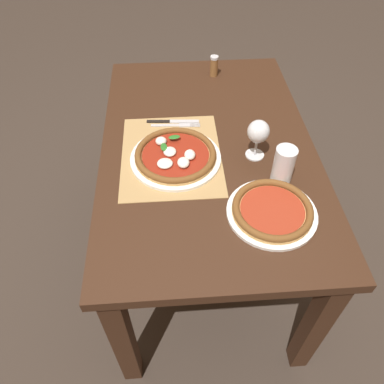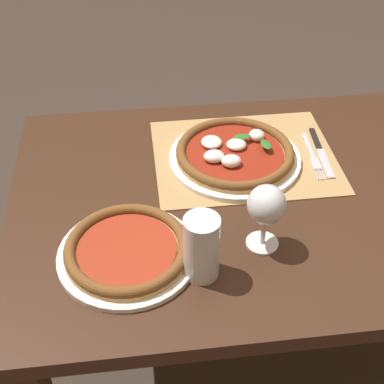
{
  "view_description": "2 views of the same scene",
  "coord_description": "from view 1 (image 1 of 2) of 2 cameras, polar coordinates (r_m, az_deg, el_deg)",
  "views": [
    {
      "loc": [
        1.11,
        -0.14,
        1.68
      ],
      "look_at": [
        0.3,
        -0.08,
        0.79
      ],
      "focal_mm": 35.0,
      "sensor_mm": 36.0,
      "label": 1
    },
    {
      "loc": [
        0.33,
        0.94,
        1.57
      ],
      "look_at": [
        0.21,
        0.02,
        0.77
      ],
      "focal_mm": 50.0,
      "sensor_mm": 36.0,
      "label": 2
    }
  ],
  "objects": [
    {
      "name": "pizza_near",
      "position": [
        1.38,
        -2.54,
        5.57
      ],
      "size": [
        0.34,
        0.34,
        0.05
      ],
      "color": "white",
      "rests_on": "paper_placemat"
    },
    {
      "name": "pepper_shaker",
      "position": [
        1.86,
        3.37,
        18.62
      ],
      "size": [
        0.04,
        0.04,
        0.1
      ],
      "color": "brown",
      "rests_on": "dining_table"
    },
    {
      "name": "pint_glass",
      "position": [
        1.3,
        13.73,
        3.77
      ],
      "size": [
        0.07,
        0.07,
        0.15
      ],
      "color": "silver",
      "rests_on": "dining_table"
    },
    {
      "name": "paper_placemat",
      "position": [
        1.41,
        -3.18,
        5.69
      ],
      "size": [
        0.46,
        0.37,
        0.0
      ],
      "primitive_type": "cube",
      "color": "#A88451",
      "rests_on": "dining_table"
    },
    {
      "name": "wine_glass",
      "position": [
        1.37,
        10.05,
        8.84
      ],
      "size": [
        0.08,
        0.08,
        0.16
      ],
      "color": "silver",
      "rests_on": "dining_table"
    },
    {
      "name": "pizza_far",
      "position": [
        1.23,
        12.13,
        -2.76
      ],
      "size": [
        0.29,
        0.29,
        0.04
      ],
      "color": "white",
      "rests_on": "dining_table"
    },
    {
      "name": "dining_table",
      "position": [
        1.54,
        2.27,
        4.26
      ],
      "size": [
        1.28,
        0.82,
        0.74
      ],
      "color": "#382114",
      "rests_on": "ground"
    },
    {
      "name": "fork",
      "position": [
        1.55,
        -2.45,
        10.12
      ],
      "size": [
        0.03,
        0.2,
        0.0
      ],
      "color": "#B7B7BC",
      "rests_on": "paper_placemat"
    },
    {
      "name": "ground_plane",
      "position": [
        2.02,
        1.74,
        -8.84
      ],
      "size": [
        24.0,
        24.0,
        0.0
      ],
      "primitive_type": "plane",
      "color": "#382D26"
    },
    {
      "name": "knife",
      "position": [
        1.57,
        -2.91,
        10.67
      ],
      "size": [
        0.03,
        0.22,
        0.01
      ],
      "color": "black",
      "rests_on": "paper_placemat"
    }
  ]
}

